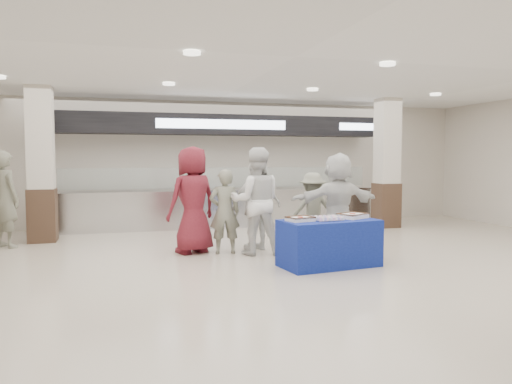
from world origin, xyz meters
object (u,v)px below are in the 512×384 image
object	(u,v)px
cupcake_tray	(327,218)
soldier_b	(313,210)
display_table	(329,243)
civilian_white	(338,202)
sheet_cake_left	(300,218)
chef_tall	(256,201)
civilian_maroon	(193,200)
soldier_a	(225,212)
chef_short	(256,206)
soldier_bg	(5,199)
sheet_cake_right	(353,215)

from	to	relation	value
cupcake_tray	soldier_b	bearing A→B (deg)	74.90
display_table	civilian_white	bearing A→B (deg)	51.56
sheet_cake_left	chef_tall	size ratio (longest dim) A/B	0.23
civilian_maroon	soldier_a	distance (m)	0.62
display_table	soldier_a	bearing A→B (deg)	125.05
civilian_white	display_table	bearing A→B (deg)	57.77
sheet_cake_left	soldier_a	world-z (taller)	soldier_a
chef_tall	civilian_white	world-z (taller)	chef_tall
chef_short	soldier_bg	bearing A→B (deg)	-27.99
sheet_cake_right	soldier_bg	bearing A→B (deg)	151.39
cupcake_tray	chef_tall	distance (m)	1.56
chef_short	sheet_cake_right	bearing A→B (deg)	118.27
sheet_cake_right	soldier_b	size ratio (longest dim) A/B	0.38
display_table	sheet_cake_left	bearing A→B (deg)	174.53
sheet_cake_right	soldier_a	size ratio (longest dim) A/B	0.36
sheet_cake_right	soldier_b	distance (m)	1.63
display_table	chef_short	world-z (taller)	chef_short
display_table	soldier_bg	xyz separation A→B (m)	(-5.34, 3.27, 0.57)
civilian_white	chef_tall	bearing A→B (deg)	-8.81
civilian_maroon	civilian_white	xyz separation A→B (m)	(2.59, -0.61, -0.06)
soldier_b	civilian_white	world-z (taller)	civilian_white
display_table	sheet_cake_right	distance (m)	0.63
civilian_white	sheet_cake_right	bearing A→B (deg)	77.61
sheet_cake_right	civilian_maroon	world-z (taller)	civilian_maroon
cupcake_tray	chef_short	xyz separation A→B (m)	(-0.68, 1.72, 0.05)
cupcake_tray	chef_short	size ratio (longest dim) A/B	0.25
civilian_maroon	soldier_bg	size ratio (longest dim) A/B	1.03
civilian_white	sheet_cake_left	bearing A→B (deg)	42.53
sheet_cake_right	chef_tall	size ratio (longest dim) A/B	0.29
sheet_cake_right	chef_tall	world-z (taller)	chef_tall
civilian_white	soldier_bg	xyz separation A→B (m)	(-6.00, 2.18, 0.02)
display_table	chef_tall	bearing A→B (deg)	115.81
sheet_cake_left	chef_short	distance (m)	1.71
chef_short	chef_tall	bearing A→B (deg)	64.34
civilian_maroon	chef_tall	bearing A→B (deg)	135.99
civilian_white	soldier_a	bearing A→B (deg)	-12.76
soldier_a	soldier_b	size ratio (longest dim) A/B	1.06
display_table	soldier_bg	distance (m)	6.29
sheet_cake_left	chef_short	bearing A→B (deg)	97.75
cupcake_tray	sheet_cake_left	bearing A→B (deg)	177.26
sheet_cake_right	soldier_a	xyz separation A→B (m)	(-1.85, 1.40, -0.03)
cupcake_tray	chef_short	bearing A→B (deg)	111.55
sheet_cake_right	chef_short	distance (m)	1.98
sheet_cake_left	civilian_white	bearing A→B (deg)	43.81
chef_tall	soldier_bg	bearing A→B (deg)	-13.51
soldier_bg	civilian_white	bearing A→B (deg)	-155.12
sheet_cake_right	cupcake_tray	size ratio (longest dim) A/B	1.34
sheet_cake_right	chef_short	size ratio (longest dim) A/B	0.33
soldier_b	sheet_cake_left	bearing A→B (deg)	64.21
display_table	soldier_a	distance (m)	2.09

